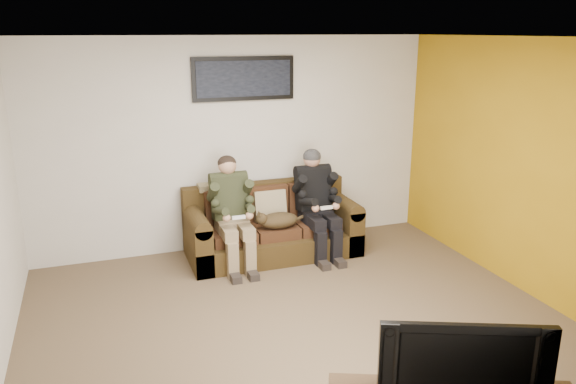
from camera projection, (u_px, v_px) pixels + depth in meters
name	position (u px, v px, depth m)	size (l,w,h in m)	color
floor	(301.00, 327.00, 5.22)	(5.00, 5.00, 0.00)	brown
ceiling	(303.00, 37.00, 4.50)	(5.00, 5.00, 0.00)	silver
wall_back	(237.00, 145.00, 6.90)	(5.00, 5.00, 0.00)	beige
wall_front	(460.00, 310.00, 2.82)	(5.00, 5.00, 0.00)	beige
wall_right	(533.00, 170.00, 5.66)	(4.50, 4.50, 0.00)	beige
accent_wall_right	(532.00, 170.00, 5.66)	(4.50, 4.50, 0.00)	#AC7F11
sofa	(271.00, 228.00, 6.88)	(2.05, 0.89, 0.84)	#382810
throw_pillow	(270.00, 206.00, 6.84)	(0.39, 0.11, 0.37)	tan
throw_blanket	(215.00, 187.00, 6.77)	(0.42, 0.21, 0.07)	tan
person_left	(232.00, 206.00, 6.45)	(0.51, 0.87, 1.27)	#8C7757
person_right	(316.00, 197.00, 6.79)	(0.51, 0.86, 1.27)	black
cat	(277.00, 220.00, 6.58)	(0.66, 0.26, 0.24)	#4B381D
framed_poster	(244.00, 79.00, 6.68)	(1.25, 0.05, 0.52)	black
television	(461.00, 360.00, 3.33)	(1.00, 0.13, 0.58)	black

